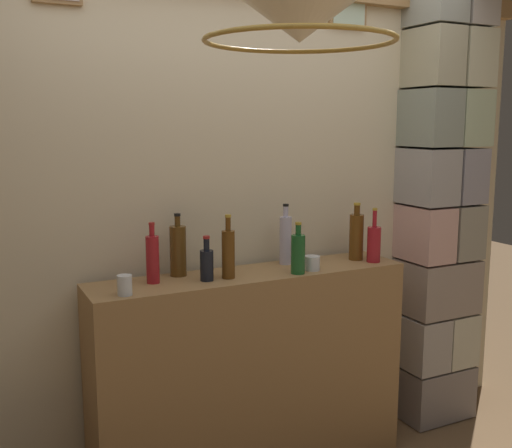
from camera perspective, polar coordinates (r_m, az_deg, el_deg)
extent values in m
cube|color=beige|center=(3.14, -2.48, 1.45)|extent=(3.72, 0.08, 2.68)
cube|color=#9E7547|center=(3.45, 8.59, 19.04)|extent=(0.23, 0.03, 0.15)
cube|color=#BAD3BA|center=(3.43, 8.75, 19.08)|extent=(0.20, 0.01, 0.12)
cube|color=gray|center=(4.02, 15.87, -14.57)|extent=(0.44, 0.37, 0.31)
cube|color=#ACA6A1|center=(3.82, 14.82, -10.48)|extent=(0.22, 0.37, 0.31)
cube|color=beige|center=(3.97, 17.32, -9.84)|extent=(0.22, 0.37, 0.31)
cube|color=gray|center=(3.80, 16.32, -5.49)|extent=(0.44, 0.37, 0.31)
cube|color=#D5A89F|center=(3.66, 15.25, -0.76)|extent=(0.21, 0.37, 0.31)
cube|color=gray|center=(3.81, 17.81, -0.48)|extent=(0.21, 0.37, 0.31)
cube|color=#A3A19F|center=(3.61, 15.48, 4.36)|extent=(0.22, 0.37, 0.31)
cube|color=#92909C|center=(3.77, 18.06, 4.44)|extent=(0.20, 0.37, 0.31)
cube|color=gray|center=(3.60, 15.71, 9.56)|extent=(0.22, 0.37, 0.31)
cube|color=#AFC19C|center=(3.76, 18.32, 9.42)|extent=(0.22, 0.37, 0.31)
cube|color=#AEAA8B|center=(3.62, 15.95, 14.76)|extent=(0.20, 0.37, 0.31)
cube|color=beige|center=(3.77, 18.58, 14.40)|extent=(0.22, 0.37, 0.31)
cube|color=#B0A89F|center=(3.82, 18.86, 19.30)|extent=(0.20, 0.37, 0.31)
cube|color=#9E7547|center=(3.14, -0.42, -13.98)|extent=(1.60, 0.35, 1.05)
cylinder|color=brown|center=(2.85, -2.62, -2.88)|extent=(0.06, 0.06, 0.23)
cylinder|color=brown|center=(2.82, -2.64, 0.00)|extent=(0.02, 0.02, 0.06)
cylinder|color=#B7932D|center=(2.82, -2.65, 0.76)|extent=(0.03, 0.03, 0.01)
cylinder|color=black|center=(2.82, -4.65, -3.91)|extent=(0.06, 0.06, 0.14)
cylinder|color=black|center=(2.80, -4.68, -1.93)|extent=(0.03, 0.03, 0.06)
cylinder|color=maroon|center=(2.79, -4.69, -1.25)|extent=(0.03, 0.03, 0.01)
cylinder|color=silver|center=(3.13, 2.79, -1.56)|extent=(0.06, 0.06, 0.25)
cylinder|color=silver|center=(3.11, 2.81, 1.18)|extent=(0.03, 0.03, 0.05)
cylinder|color=black|center=(3.10, 2.82, 1.79)|extent=(0.03, 0.03, 0.01)
cylinder|color=#573915|center=(2.92, -7.34, -2.54)|extent=(0.08, 0.08, 0.24)
cylinder|color=#573915|center=(2.89, -7.40, 0.27)|extent=(0.03, 0.03, 0.05)
cylinder|color=black|center=(2.88, -7.41, 0.87)|extent=(0.03, 0.03, 0.01)
cylinder|color=maroon|center=(2.80, -9.69, -3.33)|extent=(0.06, 0.06, 0.22)
cylinder|color=maroon|center=(2.78, -9.77, -0.62)|extent=(0.02, 0.02, 0.05)
cylinder|color=maroon|center=(2.77, -9.79, 0.02)|extent=(0.03, 0.03, 0.01)
cylinder|color=#1A5625|center=(2.94, 3.97, -2.87)|extent=(0.07, 0.07, 0.19)
cylinder|color=#1A5625|center=(2.92, 4.00, -0.55)|extent=(0.03, 0.03, 0.05)
cylinder|color=#B7932D|center=(2.92, 4.01, 0.06)|extent=(0.03, 0.03, 0.01)
cylinder|color=#A71B26|center=(3.24, 11.02, -1.91)|extent=(0.07, 0.07, 0.19)
cylinder|color=#A71B26|center=(3.22, 11.10, 0.49)|extent=(0.02, 0.02, 0.09)
cylinder|color=#B7932D|center=(3.21, 11.13, 1.38)|extent=(0.03, 0.03, 0.01)
cylinder|color=brown|center=(3.28, 9.41, -1.23)|extent=(0.08, 0.08, 0.24)
cylinder|color=brown|center=(3.25, 9.48, 1.32)|extent=(0.03, 0.03, 0.05)
cylinder|color=#B7932D|center=(3.25, 9.49, 1.87)|extent=(0.04, 0.04, 0.01)
cylinder|color=silver|center=(2.64, -12.24, -5.65)|extent=(0.06, 0.06, 0.09)
cylinder|color=silver|center=(3.03, 5.30, -3.68)|extent=(0.08, 0.08, 0.07)
cone|color=#EFE5C6|center=(2.03, 4.15, 19.77)|extent=(0.62, 0.62, 0.22)
torus|color=#AD8433|center=(2.01, 4.11, 16.80)|extent=(0.62, 0.62, 0.02)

